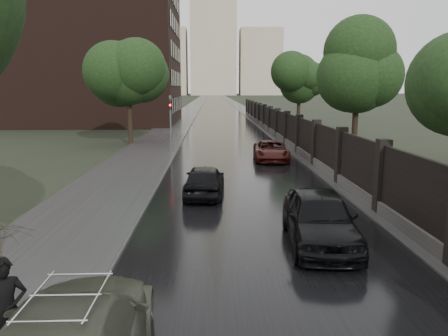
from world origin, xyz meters
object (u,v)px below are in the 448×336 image
car_right_near (319,218)px  hatchback_left (204,180)px  tree_right_b (357,80)px  car_right_far (271,151)px  tree_left_far (128,78)px  tree_right_c (299,84)px  pedestrian_umbrella (1,254)px  traffic_light (171,119)px

car_right_near → hatchback_left: bearing=123.9°
tree_right_b → car_right_far: tree_right_b is taller
tree_left_far → car_right_far: (10.22, -8.18, -4.62)m
tree_right_c → hatchback_left: bearing=-108.8°
hatchback_left → pedestrian_umbrella: 11.86m
tree_left_far → car_right_near: 25.44m
tree_right_b → tree_left_far: bearing=152.7°
hatchback_left → tree_left_far: bearing=-67.0°
traffic_light → pedestrian_umbrella: (-0.43, -23.69, -0.44)m
car_right_near → car_right_far: car_right_near is taller
hatchback_left → car_right_near: 6.78m
tree_right_b → traffic_light: bearing=165.8°
hatchback_left → tree_right_b: bearing=-131.8°
tree_right_c → pedestrian_umbrella: size_ratio=2.59×
tree_left_far → tree_right_c: (15.50, 10.00, -0.29)m
tree_right_c → hatchback_left: 29.13m
car_right_near → car_right_far: size_ratio=1.03×
tree_left_far → pedestrian_umbrella: bearing=-83.5°
pedestrian_umbrella → tree_left_far: bearing=72.1°
tree_left_far → pedestrian_umbrella: tree_left_far is taller
tree_right_c → car_right_far: (-5.28, -18.18, -4.32)m
traffic_light → tree_right_c: bearing=51.8°
tree_right_b → pedestrian_umbrella: bearing=-120.6°
tree_right_b → traffic_light: tree_right_b is taller
tree_left_far → tree_right_b: size_ratio=1.05×
car_right_far → pedestrian_umbrella: 21.70m
tree_right_b → hatchback_left: 13.81m
tree_right_c → car_right_far: tree_right_c is taller
traffic_light → hatchback_left: traffic_light is taller
traffic_light → car_right_far: traffic_light is taller
tree_left_far → car_right_near: (9.60, -23.14, -4.45)m
tree_right_c → traffic_light: tree_right_c is taller
tree_left_far → tree_right_b: tree_left_far is taller
hatchback_left → car_right_far: (4.02, 9.09, -0.05)m
traffic_light → car_right_far: size_ratio=0.89×
pedestrian_umbrella → tree_right_b: bearing=35.0°
hatchback_left → car_right_far: 9.94m
tree_right_b → hatchback_left: (-9.30, -9.27, -4.27)m
tree_left_far → car_right_near: size_ratio=1.59×
car_right_far → traffic_light: bearing=157.3°
tree_right_c → car_right_near: size_ratio=1.51×
tree_right_b → car_right_far: size_ratio=1.56×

